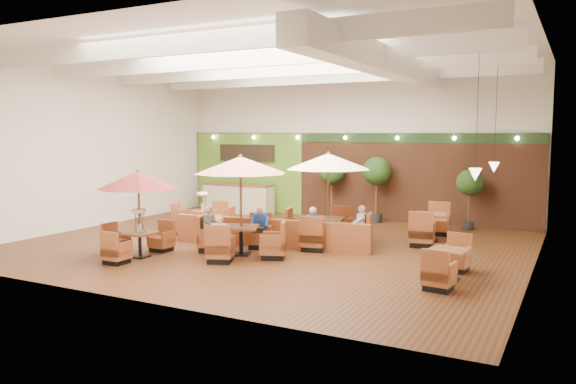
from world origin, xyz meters
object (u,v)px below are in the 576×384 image
Objects in this scene: table_5 at (430,227)px; diner_1 at (260,223)px; table_1 at (241,187)px; topiary_1 at (377,174)px; topiary_2 at (470,185)px; topiary_0 at (332,174)px; diner_3 at (313,224)px; booth_divider at (269,233)px; table_4 at (448,265)px; diner_0 at (220,233)px; diner_2 at (211,224)px; service_counter at (238,198)px; diner_4 at (360,222)px; table_2 at (328,182)px; table_0 at (137,194)px; table_3 at (203,218)px.

table_5 is 3.98× the size of diner_1.
diner_1 is at bearing 67.79° from table_1.
diner_1 is (-1.40, -5.91, -1.04)m from topiary_1.
topiary_1 reaches higher than topiary_2.
topiary_0 is 2.99× the size of diner_3.
booth_divider is 5.41m from table_4.
diner_3 reaches higher than diner_0.
booth_divider is 1.71m from diner_2.
topiary_2 is (9.03, 0.20, 0.92)m from service_counter.
service_counter is 11.92m from table_4.
diner_2 is at bearing -141.00° from booth_divider.
table_5 is at bearing 33.37° from diner_0.
diner_2 is 1.07× the size of diner_4.
table_1 reaches higher than booth_divider.
table_2 reaches higher than service_counter.
table_4 is at bearing -83.68° from topiary_2.
table_1 reaches higher than diner_1.
diner_3 is (1.47, 2.34, 0.01)m from diner_0.
diner_0 is at bearing -164.24° from table_4.
table_5 is 1.25× the size of topiary_0.
diner_3 is at bearing -1.45° from booth_divider.
topiary_0 reaches higher than table_4.
table_0 is 4.75m from diner_3.
service_counter is 1.08× the size of table_1.
booth_divider is at bearing -151.92° from table_2.
table_3 is (-3.28, 1.34, 0.01)m from booth_divider.
table_2 is at bearing -149.87° from table_5.
booth_divider is at bearing 105.88° from diner_4.
table_2 is at bearing 154.63° from table_4.
booth_divider is 7.26× the size of diner_2.
diner_0 is at bearing -100.11° from topiary_1.
topiary_0 is 6.98m from diner_2.
table_0 is 2.67m from table_1.
diner_1 is at bearing 108.82° from diner_4.
diner_4 is (-1.51, -1.99, 0.34)m from table_5.
service_counter reaches higher than diner_1.
table_3 is 5.59m from diner_4.
diner_3 is (-3.17, -5.52, -0.76)m from topiary_2.
table_5 is at bearing -30.55° from topiary_0.
table_2 is at bearing 33.03° from booth_divider.
topiary_2 reaches higher than diner_3.
service_counter is 3.73× the size of diner_2.
diner_1 is at bearing 70.11° from diner_0.
diner_3 is (1.47, 0.39, 0.02)m from diner_1.
table_1 reaches higher than table_3.
topiary_1 reaches higher than diner_3.
topiary_2 is at bearing 33.85° from table_1.
table_4 is at bearing -140.05° from diner_4.
diner_4 reaches higher than table_5.
table_2 is 4.54m from topiary_1.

